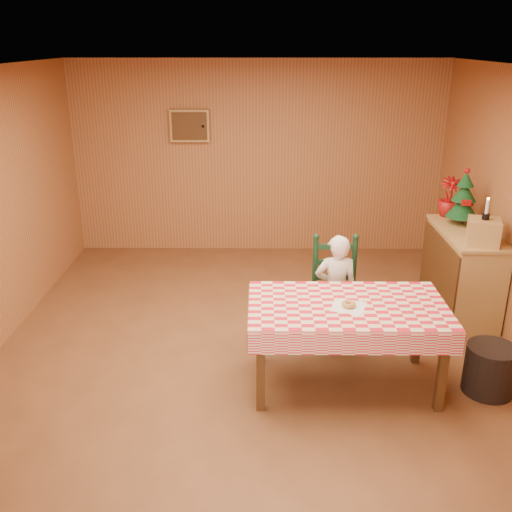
% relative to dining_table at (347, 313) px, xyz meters
% --- Properties ---
extents(ground, '(6.00, 6.00, 0.00)m').
position_rel_dining_table_xyz_m(ground, '(-0.77, 0.44, -0.69)').
color(ground, brown).
rests_on(ground, ground).
extents(cabin_walls, '(5.10, 6.05, 2.65)m').
position_rel_dining_table_xyz_m(cabin_walls, '(-0.77, 0.97, 1.14)').
color(cabin_walls, '#A6693B').
rests_on(cabin_walls, ground).
extents(dining_table, '(1.66, 0.96, 0.77)m').
position_rel_dining_table_xyz_m(dining_table, '(0.00, 0.00, 0.00)').
color(dining_table, '#4D2E14').
rests_on(dining_table, ground).
extents(ladder_chair, '(0.44, 0.40, 1.08)m').
position_rel_dining_table_xyz_m(ladder_chair, '(0.00, 0.79, -0.18)').
color(ladder_chair, black).
rests_on(ladder_chair, ground).
extents(seated_child, '(0.41, 0.27, 1.12)m').
position_rel_dining_table_xyz_m(seated_child, '(-0.00, 0.73, -0.13)').
color(seated_child, white).
rests_on(seated_child, ground).
extents(napkin, '(0.33, 0.33, 0.00)m').
position_rel_dining_table_xyz_m(napkin, '(-0.00, -0.05, 0.08)').
color(napkin, white).
rests_on(napkin, dining_table).
extents(donut, '(0.12, 0.12, 0.04)m').
position_rel_dining_table_xyz_m(donut, '(-0.00, -0.05, 0.11)').
color(donut, '#B58741').
rests_on(donut, napkin).
extents(shelf_unit, '(0.54, 1.24, 0.93)m').
position_rel_dining_table_xyz_m(shelf_unit, '(1.46, 1.45, -0.22)').
color(shelf_unit, tan).
rests_on(shelf_unit, ground).
extents(crate, '(0.37, 0.37, 0.25)m').
position_rel_dining_table_xyz_m(crate, '(1.47, 1.05, 0.37)').
color(crate, tan).
rests_on(crate, shelf_unit).
extents(christmas_tree, '(0.34, 0.34, 0.62)m').
position_rel_dining_table_xyz_m(christmas_tree, '(1.47, 1.70, 0.52)').
color(christmas_tree, '#4D2E14').
rests_on(christmas_tree, shelf_unit).
extents(flower_arrangement, '(0.27, 0.27, 0.44)m').
position_rel_dining_table_xyz_m(flower_arrangement, '(1.42, 2.00, 0.46)').
color(flower_arrangement, '#9E0E0F').
rests_on(flower_arrangement, shelf_unit).
extents(candle_set, '(0.07, 0.07, 0.22)m').
position_rel_dining_table_xyz_m(candle_set, '(1.47, 1.05, 0.56)').
color(candle_set, black).
rests_on(candle_set, crate).
extents(storage_bin, '(0.43, 0.43, 0.43)m').
position_rel_dining_table_xyz_m(storage_bin, '(1.22, -0.10, -0.47)').
color(storage_bin, black).
rests_on(storage_bin, ground).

